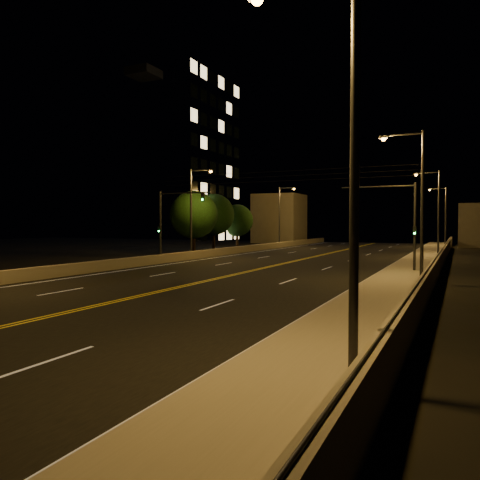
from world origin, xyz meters
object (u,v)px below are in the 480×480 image
at_px(traffic_signal_left, 170,218).
at_px(streetlight_0, 341,145).
at_px(streetlight_1, 417,195).
at_px(tree_0, 194,215).
at_px(streetlight_6, 281,212).
at_px(streetlight_3, 443,213).
at_px(streetlight_5, 194,207).
at_px(streetlight_2, 436,207).
at_px(tree_1, 214,215).
at_px(tree_2, 237,220).
at_px(building_tower, 144,163).
at_px(traffic_signal_right, 400,217).

bearing_deg(traffic_signal_left, streetlight_0, -49.71).
bearing_deg(streetlight_1, tree_0, 147.99).
relative_size(streetlight_1, streetlight_6, 1.00).
bearing_deg(tree_0, streetlight_3, 52.44).
relative_size(streetlight_6, tree_0, 1.25).
bearing_deg(streetlight_0, streetlight_5, 125.75).
bearing_deg(traffic_signal_left, streetlight_2, 40.67).
relative_size(tree_1, tree_2, 1.19).
bearing_deg(tree_1, streetlight_3, 36.87).
bearing_deg(streetlight_0, traffic_signal_left, 130.29).
bearing_deg(tree_0, streetlight_1, -32.01).
height_order(traffic_signal_left, tree_0, tree_0).
relative_size(streetlight_1, building_tower, 0.34).
relative_size(streetlight_3, traffic_signal_right, 1.41).
height_order(streetlight_1, tree_1, streetlight_1).
relative_size(streetlight_6, tree_2, 1.41).
height_order(streetlight_1, streetlight_5, same).
bearing_deg(streetlight_2, traffic_signal_right, -94.90).
relative_size(streetlight_5, streetlight_6, 1.00).
relative_size(streetlight_6, building_tower, 0.34).
height_order(streetlight_6, building_tower, building_tower).
bearing_deg(streetlight_1, building_tower, 145.63).
xyz_separation_m(streetlight_0, streetlight_1, (0.00, 19.03, 0.00)).
xyz_separation_m(streetlight_0, traffic_signal_right, (-1.50, 23.97, -1.16)).
relative_size(streetlight_1, streetlight_5, 1.00).
distance_m(streetlight_2, building_tower, 40.40).
relative_size(traffic_signal_right, building_tower, 0.24).
bearing_deg(building_tower, streetlight_3, 25.79).
bearing_deg(tree_2, streetlight_1, -49.78).
relative_size(building_tower, tree_1, 3.48).
distance_m(streetlight_3, tree_0, 39.27).
bearing_deg(streetlight_5, traffic_signal_left, -79.27).
distance_m(streetlight_0, traffic_signal_left, 31.45).
xyz_separation_m(streetlight_6, tree_2, (-5.23, -4.01, -1.18)).
height_order(streetlight_0, traffic_signal_right, streetlight_0).
bearing_deg(streetlight_0, tree_0, 125.15).
bearing_deg(streetlight_2, tree_0, -162.72).
bearing_deg(streetlight_6, tree_1, -120.58).
relative_size(streetlight_3, building_tower, 0.34).
height_order(streetlight_3, building_tower, building_tower).
bearing_deg(streetlight_3, streetlight_1, -90.00).
bearing_deg(streetlight_0, streetlight_2, 90.00).
height_order(streetlight_3, tree_0, streetlight_3).
distance_m(building_tower, tree_1, 14.48).
xyz_separation_m(traffic_signal_right, tree_1, (-25.78, 20.69, 0.74)).
bearing_deg(building_tower, streetlight_2, -6.64).
height_order(streetlight_5, tree_1, streetlight_5).
height_order(streetlight_1, streetlight_2, same).
bearing_deg(traffic_signal_right, tree_2, 133.43).
relative_size(streetlight_0, streetlight_6, 1.00).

